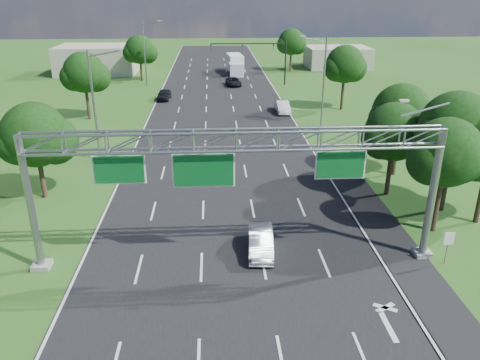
{
  "coord_description": "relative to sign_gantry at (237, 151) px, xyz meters",
  "views": [
    {
      "loc": [
        -0.94,
        -11.66,
        15.06
      ],
      "look_at": [
        0.68,
        15.56,
        3.72
      ],
      "focal_mm": 35.0,
      "sensor_mm": 36.0,
      "label": 1
    }
  ],
  "objects": [
    {
      "name": "regulatory_sign",
      "position": [
        12.07,
        -1.02,
        -5.38
      ],
      "size": [
        0.6,
        0.08,
        2.1
      ],
      "color": "gray",
      "rests_on": "ground"
    },
    {
      "name": "building_right",
      "position": [
        23.67,
        70.0,
        -4.89
      ],
      "size": [
        12.0,
        9.0,
        4.0
      ],
      "primitive_type": "cube",
      "color": "#A9A18D",
      "rests_on": "ground"
    },
    {
      "name": "car_queue_c",
      "position": [
        -8.17,
        43.07,
        -6.17
      ],
      "size": [
        1.98,
        4.34,
        1.44
      ],
      "primitive_type": "imported",
      "rotation": [
        0.0,
        0.0,
        -0.07
      ],
      "color": "black",
      "rests_on": "ground"
    },
    {
      "name": "sign_gantry",
      "position": [
        0.0,
        0.0,
        0.0
      ],
      "size": [
        23.5,
        1.0,
        9.56
      ],
      "color": "gray",
      "rests_on": "ground"
    },
    {
      "name": "tree_verge_re",
      "position": [
        13.75,
        66.04,
        -1.7
      ],
      "size": [
        5.76,
        4.8,
        7.84
      ],
      "color": "#2D2116",
      "rests_on": "ground"
    },
    {
      "name": "road_flare",
      "position": [
        9.87,
        2.0,
        -6.89
      ],
      "size": [
        3.0,
        30.0,
        0.02
      ],
      "primitive_type": "cube",
      "color": "black",
      "rests_on": "ground"
    },
    {
      "name": "building_left",
      "position": [
        -22.33,
        66.0,
        -4.39
      ],
      "size": [
        14.0,
        10.0,
        5.0
      ],
      "primitive_type": "cube",
      "color": "#A9A18D",
      "rests_on": "ground"
    },
    {
      "name": "tree_verge_la",
      "position": [
        -14.25,
        10.04,
        -2.13
      ],
      "size": [
        5.76,
        4.8,
        7.4
      ],
      "color": "#2D2116",
      "rests_on": "ground"
    },
    {
      "name": "tree_verge_lc",
      "position": [
        -13.25,
        58.04,
        -1.92
      ],
      "size": [
        5.76,
        4.8,
        7.62
      ],
      "color": "#2D2116",
      "rests_on": "ground"
    },
    {
      "name": "silver_sedan",
      "position": [
        1.46,
        1.0,
        -6.21
      ],
      "size": [
        1.75,
        4.26,
        1.37
      ],
      "primitive_type": "imported",
      "rotation": [
        0.0,
        0.0,
        -0.07
      ],
      "color": "#A8ACB4",
      "rests_on": "ground"
    },
    {
      "name": "streetlight_l_far",
      "position": [
        -11.63,
        53.0,
        -1.31
      ],
      "size": [
        2.97,
        0.22,
        10.16
      ],
      "color": "gray",
      "rests_on": "ground"
    },
    {
      "name": "traffic_signal",
      "position": [
        7.15,
        53.0,
        -1.72
      ],
      "size": [
        12.21,
        0.24,
        7.0
      ],
      "color": "black",
      "rests_on": "ground"
    },
    {
      "name": "car_queue_d",
      "position": [
        7.67,
        34.87,
        -6.15
      ],
      "size": [
        1.62,
        4.53,
        1.49
      ],
      "primitive_type": "imported",
      "rotation": [
        0.0,
        0.0,
        0.01
      ],
      "color": "silver",
      "rests_on": "ground"
    },
    {
      "name": "tree_verge_rd",
      "position": [
        15.75,
        36.04,
        -1.26
      ],
      "size": [
        5.76,
        4.8,
        8.28
      ],
      "color": "#2D2116",
      "rests_on": "ground"
    },
    {
      "name": "streetlight_l_near",
      "position": [
        -11.63,
        18.0,
        -1.31
      ],
      "size": [
        2.97,
        0.22,
        10.16
      ],
      "color": "gray",
      "rests_on": "ground"
    },
    {
      "name": "ground",
      "position": [
        -0.33,
        18.0,
        -6.89
      ],
      "size": [
        220.0,
        220.0,
        0.0
      ],
      "primitive_type": "plane",
      "color": "#2F5218",
      "rests_on": "ground"
    },
    {
      "name": "tree_verge_lb",
      "position": [
        -16.25,
        33.04,
        -1.48
      ],
      "size": [
        5.76,
        4.8,
        8.06
      ],
      "color": "#2D2116",
      "rests_on": "ground"
    },
    {
      "name": "road",
      "position": [
        -0.33,
        18.0,
        -6.89
      ],
      "size": [
        18.0,
        180.0,
        0.02
      ],
      "primitive_type": "cube",
      "color": "black",
      "rests_on": "ground"
    },
    {
      "name": "streetlight_r_mid",
      "position": [
        10.97,
        28.0,
        -1.31
      ],
      "size": [
        2.97,
        0.22,
        10.16
      ],
      "color": "gray",
      "rests_on": "ground"
    },
    {
      "name": "box_truck",
      "position": [
        3.08,
        64.42,
        -5.31
      ],
      "size": [
        3.07,
        8.92,
        3.31
      ],
      "rotation": [
        0.0,
        0.0,
        0.09
      ],
      "color": "white",
      "rests_on": "ground"
    },
    {
      "name": "tree_cluster_right",
      "position": [
        14.47,
        7.19,
        -1.58
      ],
      "size": [
        9.91,
        14.6,
        8.68
      ],
      "color": "#2D2116",
      "rests_on": "ground"
    },
    {
      "name": "car_queue_b",
      "position": [
        2.2,
        52.71,
        -6.24
      ],
      "size": [
        2.59,
        4.88,
        1.31
      ],
      "primitive_type": "imported",
      "rotation": [
        0.0,
        0.0,
        0.09
      ],
      "color": "black",
      "rests_on": "ground"
    }
  ]
}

